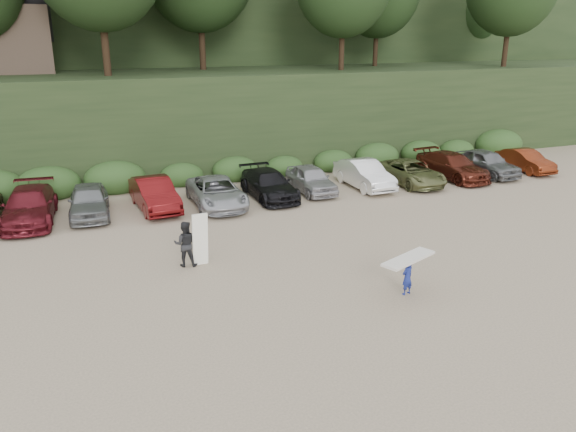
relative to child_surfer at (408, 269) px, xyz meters
name	(u,v)px	position (x,y,z in m)	size (l,w,h in m)	color
ground	(316,274)	(-2.12, 2.67, -0.91)	(120.00, 120.00, 0.00)	tan
parked_cars	(221,189)	(-2.92, 12.63, -0.15)	(39.42, 6.10, 1.64)	#AFB0B4
child_surfer	(408,269)	(0.00, 0.00, 0.00)	(2.29, 1.41, 1.33)	navy
adult_surfer	(187,243)	(-6.30, 5.17, -0.01)	(1.33, 0.90, 2.07)	black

